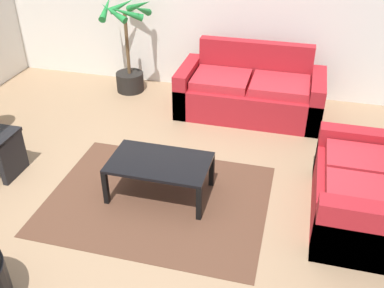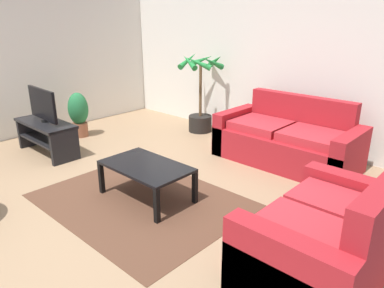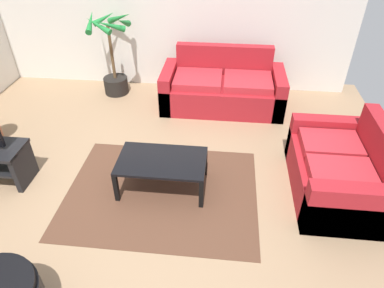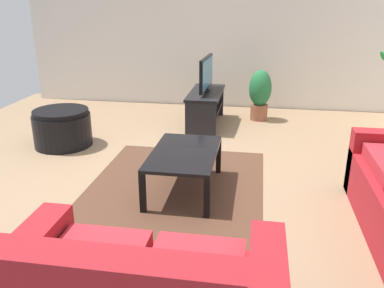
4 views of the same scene
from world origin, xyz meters
name	(u,v)px [view 2 (image 2 of 4)]	position (x,y,z in m)	size (l,w,h in m)	color
ground_plane	(113,197)	(0.00, 0.00, 0.00)	(6.60, 6.60, 0.00)	#937556
wall_back	(264,56)	(0.00, 3.00, 1.35)	(6.00, 0.06, 2.70)	silver
couch_main	(287,142)	(0.91, 2.28, 0.30)	(1.91, 0.90, 0.90)	maroon
couch_loveseat	(326,240)	(2.28, 0.40, 0.30)	(0.90, 1.40, 0.90)	maroon
tv_stand	(46,133)	(-1.87, 0.18, 0.32)	(1.10, 0.45, 0.49)	black
tv	(43,104)	(-1.87, 0.19, 0.75)	(0.80, 0.10, 0.49)	black
coffee_table	(146,169)	(0.29, 0.27, 0.35)	(1.00, 0.61, 0.40)	black
area_rug	(141,200)	(0.29, 0.17, 0.00)	(2.20, 1.70, 0.01)	#513323
potted_palm	(201,101)	(-0.93, 2.55, 0.56)	(0.73, 0.75, 1.37)	black
potted_plant_small	(79,113)	(-2.25, 0.94, 0.41)	(0.33, 0.33, 0.75)	brown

